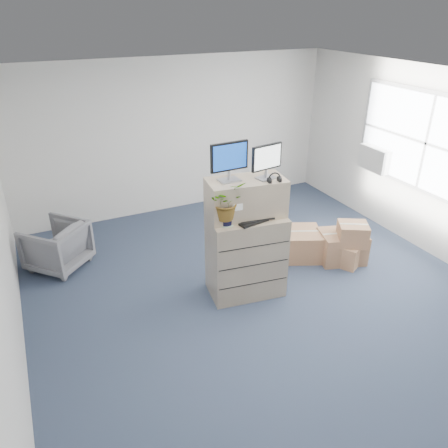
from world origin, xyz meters
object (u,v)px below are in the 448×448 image
at_px(keyboard, 255,220).
at_px(monitor_left, 229,160).
at_px(monitor_right, 267,160).
at_px(water_bottle, 251,204).
at_px(office_chair, 56,244).
at_px(filing_cabinet_lower, 246,255).
at_px(potted_plant, 226,205).

bearing_deg(keyboard, monitor_left, 125.39).
distance_m(monitor_right, water_bottle, 0.61).
xyz_separation_m(keyboard, office_chair, (-2.29, 1.90, -0.76)).
bearing_deg(monitor_right, office_chair, 135.10).
distance_m(filing_cabinet_lower, keyboard, 0.60).
distance_m(monitor_left, monitor_right, 0.47).
bearing_deg(water_bottle, keyboard, -96.28).
xyz_separation_m(monitor_left, water_bottle, (0.27, -0.08, -0.61)).
relative_size(monitor_right, office_chair, 0.56).
height_order(monitor_right, water_bottle, monitor_right).
height_order(filing_cabinet_lower, potted_plant, potted_plant).
bearing_deg(filing_cabinet_lower, potted_plant, -158.71).
xyz_separation_m(filing_cabinet_lower, office_chair, (-2.25, 1.76, -0.18)).
bearing_deg(office_chair, filing_cabinet_lower, 98.47).
xyz_separation_m(monitor_right, keyboard, (-0.20, -0.12, -0.72)).
relative_size(monitor_left, monitor_right, 1.13).
height_order(filing_cabinet_lower, water_bottle, water_bottle).
height_order(monitor_left, office_chair, monitor_left).
height_order(keyboard, potted_plant, potted_plant).
bearing_deg(potted_plant, water_bottle, 14.93).
relative_size(monitor_right, potted_plant, 0.80).
xyz_separation_m(filing_cabinet_lower, monitor_right, (0.24, -0.02, 1.31)).
relative_size(keyboard, potted_plant, 0.93).
bearing_deg(keyboard, water_bottle, 73.24).
height_order(monitor_left, monitor_right, monitor_left).
bearing_deg(office_chair, keyboard, 96.87).
distance_m(monitor_left, potted_plant, 0.55).
height_order(water_bottle, office_chair, water_bottle).
bearing_deg(potted_plant, filing_cabinet_lower, 13.44).
relative_size(water_bottle, office_chair, 0.40).
distance_m(filing_cabinet_lower, water_bottle, 0.73).
bearing_deg(monitor_left, keyboard, -46.36).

